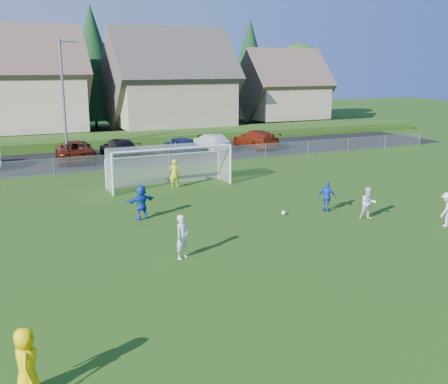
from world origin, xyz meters
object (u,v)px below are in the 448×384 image
Objects in this scene: player_white_c at (447,209)px; player_blue_a at (327,197)px; goalkeeper at (174,174)px; player_white_a at (182,237)px; car_f at (211,142)px; car_g at (256,139)px; player_blue_b at (141,202)px; soccer_ball at (284,213)px; referee at (26,363)px; car_e at (181,145)px; car_d at (120,148)px; player_white_b at (368,203)px; car_c at (75,151)px; soccer_goal at (168,160)px.

player_white_c is 5.55m from player_blue_a.
goalkeeper reaches higher than player_blue_a.
player_white_c is at bearing -36.05° from player_white_a.
car_g is (4.15, -0.39, 0.08)m from car_f.
player_blue_b is 6.68m from goalkeeper.
soccer_ball is 21.50m from car_g.
soccer_ball is at bearing -43.78° from referee.
player_blue_b is at bearing 29.49° from player_blue_a.
car_e is (-4.24, 23.68, -0.03)m from player_white_c.
car_e is 3.27m from car_f.
goalkeeper reaches higher than car_d.
player_white_b is at bearing 73.04° from car_g.
car_f is (11.26, 23.46, -0.15)m from player_white_a.
car_f is at bearing 33.69° from player_white_a.
car_e is (8.44, -0.37, -0.06)m from car_c.
player_blue_a is 0.21× the size of soccer_goal.
player_blue_b is 7.11m from soccer_goal.
referee is at bearing -141.21° from soccer_ball.
player_blue_a is at bearing 120.23° from car_c.
player_blue_a is 20.99m from car_g.
player_white_a is 9.39m from player_blue_a.
car_g is (11.76, 11.75, -0.07)m from goalkeeper.
car_c is (-0.34, 17.17, -0.02)m from player_blue_b.
player_white_a reaches higher than referee.
car_d is (-6.75, 21.59, 0.01)m from player_white_b.
soccer_goal is at bearing -64.33° from goalkeeper.
referee reaches higher than player_blue_a.
car_g is (12.28, 0.24, 0.00)m from car_d.
soccer_ball is 0.13× the size of player_white_a.
soccer_goal is (9.58, 18.56, 0.79)m from referee.
car_f is at bearing -113.22° from goalkeeper.
car_g is at bearing -28.42° from referee.
car_c is (-0.31, 22.88, -0.03)m from player_white_a.
player_white_c reaches higher than car_d.
car_e reaches higher than soccer_ball.
referee is 30.92m from car_d.
goalkeeper is at bearing -21.00° from referee.
player_blue_b is 0.31× the size of car_g.
player_blue_a is at bearing -58.47° from soccer_goal.
goalkeeper is 0.29× the size of car_c.
soccer_ball is 7.47m from player_white_c.
player_white_a is 1.11× the size of player_blue_a.
player_blue_a reaches higher than car_f.
player_blue_a is 0.36× the size of car_f.
player_white_b is at bearing 90.96° from car_e.
player_blue_a is 0.34× the size of car_e.
player_white_c is at bearing 109.79° from car_d.
player_white_c is 24.65m from car_f.
player_white_b is 0.35× the size of car_e.
referee is 9.05m from player_white_a.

